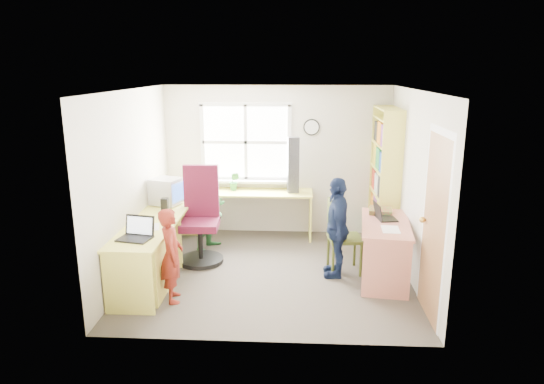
# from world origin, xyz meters

# --- Properties ---
(room) EXTENTS (3.64, 3.44, 2.44)m
(room) POSITION_xyz_m (0.01, 0.10, 1.22)
(room) COLOR #423C34
(room) RESTS_ON ground
(l_desk) EXTENTS (2.38, 2.95, 0.75)m
(l_desk) POSITION_xyz_m (-1.31, -0.28, 0.46)
(l_desk) COLOR #FFF666
(l_desk) RESTS_ON ground
(right_desk) EXTENTS (0.75, 1.36, 0.75)m
(right_desk) POSITION_xyz_m (1.47, -0.06, 0.54)
(right_desk) COLOR tan
(right_desk) RESTS_ON ground
(bookshelf) EXTENTS (0.30, 1.02, 2.10)m
(bookshelf) POSITION_xyz_m (1.65, 1.19, 1.00)
(bookshelf) COLOR #FFF666
(bookshelf) RESTS_ON ground
(swivel_chair) EXTENTS (0.66, 0.66, 1.34)m
(swivel_chair) POSITION_xyz_m (-1.01, 0.40, 0.58)
(swivel_chair) COLOR black
(swivel_chair) RESTS_ON ground
(wooden_chair) EXTENTS (0.47, 0.47, 0.99)m
(wooden_chair) POSITION_xyz_m (0.90, 0.09, 0.54)
(wooden_chair) COLOR #444E1A
(wooden_chair) RESTS_ON ground
(crt_monitor) EXTENTS (0.48, 0.45, 0.39)m
(crt_monitor) POSITION_xyz_m (-1.53, 0.61, 0.95)
(crt_monitor) COLOR silver
(crt_monitor) RESTS_ON l_desk
(laptop_left) EXTENTS (0.41, 0.37, 0.25)m
(laptop_left) POSITION_xyz_m (-1.51, -0.81, 0.81)
(laptop_left) COLOR black
(laptop_left) RESTS_ON l_desk
(laptop_right) EXTENTS (0.30, 0.35, 0.22)m
(laptop_right) POSITION_xyz_m (1.46, 0.09, 0.80)
(laptop_right) COLOR black
(laptop_right) RESTS_ON right_desk
(speaker_a) EXTENTS (0.10, 0.10, 0.19)m
(speaker_a) POSITION_xyz_m (-1.47, 0.27, 0.84)
(speaker_a) COLOR black
(speaker_a) RESTS_ON l_desk
(speaker_b) EXTENTS (0.11, 0.11, 0.19)m
(speaker_b) POSITION_xyz_m (-1.51, 0.80, 0.85)
(speaker_b) COLOR black
(speaker_b) RESTS_ON l_desk
(cd_tower) EXTENTS (0.20, 0.18, 0.88)m
(cd_tower) POSITION_xyz_m (0.27, 1.42, 1.19)
(cd_tower) COLOR black
(cd_tower) RESTS_ON l_desk
(game_box) EXTENTS (0.34, 0.34, 0.06)m
(game_box) POSITION_xyz_m (1.47, 0.37, 0.78)
(game_box) COLOR #B6162B
(game_box) RESTS_ON right_desk
(paper_a) EXTENTS (0.28, 0.34, 0.00)m
(paper_a) POSITION_xyz_m (-1.46, -0.41, 0.75)
(paper_a) COLOR white
(paper_a) RESTS_ON l_desk
(paper_b) EXTENTS (0.23, 0.32, 0.00)m
(paper_b) POSITION_xyz_m (1.48, -0.33, 0.75)
(paper_b) COLOR white
(paper_b) RESTS_ON right_desk
(potted_plant) EXTENTS (0.19, 0.17, 0.30)m
(potted_plant) POSITION_xyz_m (-0.67, 1.48, 0.90)
(potted_plant) COLOR #2A692F
(potted_plant) RESTS_ON l_desk
(person_red) EXTENTS (0.37, 0.46, 1.12)m
(person_red) POSITION_xyz_m (-1.11, -0.84, 0.56)
(person_red) COLOR maroon
(person_red) RESTS_ON ground
(person_green) EXTENTS (0.66, 0.73, 1.22)m
(person_green) POSITION_xyz_m (-0.94, 0.88, 0.61)
(person_green) COLOR #327F3D
(person_green) RESTS_ON ground
(person_navy) EXTENTS (0.34, 0.78, 1.32)m
(person_navy) POSITION_xyz_m (0.86, -0.02, 0.66)
(person_navy) COLOR #142041
(person_navy) RESTS_ON ground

